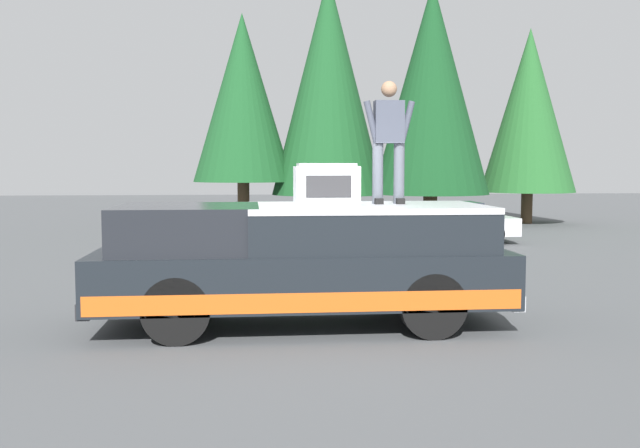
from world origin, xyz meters
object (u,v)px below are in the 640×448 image
Objects in this scene: compressor_unit at (326,185)px; parked_car_grey at (265,224)px; person_on_truck_bed at (389,139)px; parked_car_silver at (442,223)px; pickup_truck at (302,262)px.

parked_car_grey is (10.30, 0.61, -1.35)m from compressor_unit.
person_on_truck_bed is 0.41× the size of parked_car_grey.
person_on_truck_bed is 10.65m from parked_car_silver.
compressor_unit is 1.15m from person_on_truck_bed.
parked_car_grey is (10.18, 0.29, -0.29)m from pickup_truck.
compressor_unit is at bearing -110.32° from pickup_truck.
parked_car_silver is at bearing -24.90° from pickup_truck.
parked_car_grey is (0.10, 4.97, 0.00)m from parked_car_silver.
pickup_truck is at bearing -178.37° from parked_car_grey.
pickup_truck is 1.11m from compressor_unit.
person_on_truck_bed is at bearing -171.39° from parked_car_grey.
parked_car_silver is at bearing -91.15° from parked_car_grey.
person_on_truck_bed is 0.41× the size of parked_car_silver.
pickup_truck is 6.60× the size of compressor_unit.
pickup_truck is 10.19m from parked_car_grey.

